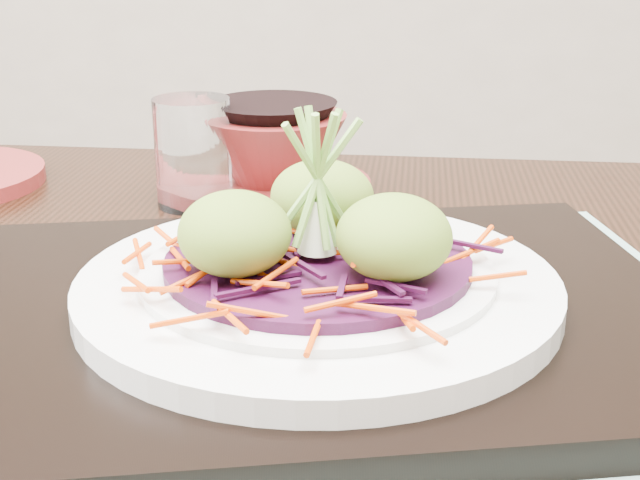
# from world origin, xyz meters

# --- Properties ---
(dining_table) EXTENTS (1.25, 0.86, 0.76)m
(dining_table) POSITION_xyz_m (-0.06, 0.03, 0.66)
(dining_table) COLOR black
(dining_table) RESTS_ON ground
(placemat) EXTENTS (0.56, 0.48, 0.00)m
(placemat) POSITION_xyz_m (-0.02, 0.01, 0.76)
(placemat) COLOR #80A690
(placemat) RESTS_ON dining_table
(serving_tray) EXTENTS (0.49, 0.40, 0.02)m
(serving_tray) POSITION_xyz_m (-0.02, 0.01, 0.77)
(serving_tray) COLOR black
(serving_tray) RESTS_ON placemat
(white_plate) EXTENTS (0.28, 0.28, 0.02)m
(white_plate) POSITION_xyz_m (-0.02, 0.01, 0.79)
(white_plate) COLOR silver
(white_plate) RESTS_ON serving_tray
(cabbage_bed) EXTENTS (0.18, 0.18, 0.01)m
(cabbage_bed) POSITION_xyz_m (-0.02, 0.01, 0.80)
(cabbage_bed) COLOR #3A0B2E
(cabbage_bed) RESTS_ON white_plate
(carrot_julienne) EXTENTS (0.22, 0.22, 0.01)m
(carrot_julienne) POSITION_xyz_m (-0.02, 0.01, 0.81)
(carrot_julienne) COLOR #C93A03
(carrot_julienne) RESTS_ON cabbage_bed
(guacamole_scoops) EXTENTS (0.15, 0.14, 0.05)m
(guacamole_scoops) POSITION_xyz_m (-0.02, 0.00, 0.83)
(guacamole_scoops) COLOR olive
(guacamole_scoops) RESTS_ON cabbage_bed
(scallion_garnish) EXTENTS (0.06, 0.06, 0.10)m
(scallion_garnish) POSITION_xyz_m (-0.02, 0.01, 0.85)
(scallion_garnish) COLOR #76AE45
(scallion_garnish) RESTS_ON cabbage_bed
(water_glass) EXTENTS (0.08, 0.08, 0.09)m
(water_glass) POSITION_xyz_m (-0.14, 0.25, 0.80)
(water_glass) COLOR white
(water_glass) RESTS_ON dining_table
(terracotta_bowl_set) EXTENTS (0.21, 0.21, 0.07)m
(terracotta_bowl_set) POSITION_xyz_m (-0.08, 0.29, 0.79)
(terracotta_bowl_set) COLOR maroon
(terracotta_bowl_set) RESTS_ON dining_table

